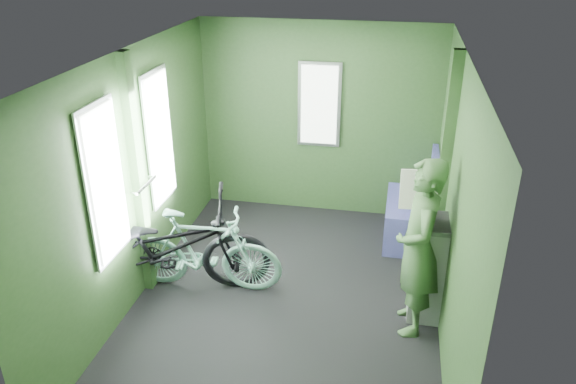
% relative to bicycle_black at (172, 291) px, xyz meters
% --- Properties ---
extents(room, '(4.00, 4.02, 2.31)m').
position_rel_bicycle_black_xyz_m(room, '(1.08, 0.10, 1.44)').
color(room, black).
rests_on(room, ground).
extents(bicycle_black, '(2.08, 1.28, 1.11)m').
position_rel_bicycle_black_xyz_m(bicycle_black, '(0.00, 0.00, 0.00)').
color(bicycle_black, black).
rests_on(bicycle_black, ground).
extents(bicycle_mint, '(1.53, 0.65, 0.96)m').
position_rel_bicycle_black_xyz_m(bicycle_mint, '(0.32, 0.08, 0.00)').
color(bicycle_mint, '#7BBBA8').
rests_on(bicycle_mint, ground).
extents(passenger, '(0.44, 0.66, 1.59)m').
position_rel_bicycle_black_xyz_m(passenger, '(2.27, -0.07, 0.80)').
color(passenger, '#3C5F34').
rests_on(passenger, ground).
extents(waste_box, '(0.28, 0.39, 0.95)m').
position_rel_bicycle_black_xyz_m(waste_box, '(2.38, 0.14, 0.48)').
color(waste_box, gray).
rests_on(waste_box, ground).
extents(bench_seat, '(0.53, 0.94, 0.99)m').
position_rel_bicycle_black_xyz_m(bench_seat, '(2.27, 1.51, 0.29)').
color(bench_seat, navy).
rests_on(bench_seat, ground).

